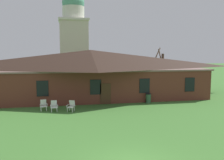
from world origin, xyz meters
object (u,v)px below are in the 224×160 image
Objects in this scene: lawn_chair_by_porch at (44,105)px; trash_bin at (148,98)px; lawn_chair_near_door at (54,106)px; lawn_chair_left_end at (71,106)px.

trash_bin is (10.30, 1.26, -0.00)m from lawn_chair_by_porch.
lawn_chair_near_door is at bearing -169.10° from trash_bin.
trash_bin is at bearing 10.90° from lawn_chair_near_door.
lawn_chair_by_porch is 2.58m from lawn_chair_left_end.
lawn_chair_by_porch and lawn_chair_left_end have the same top height.
trash_bin is (9.36, 1.80, -0.00)m from lawn_chair_near_door.
trash_bin reaches higher than lawn_chair_near_door.
lawn_chair_near_door is 1.52m from lawn_chair_left_end.
lawn_chair_by_porch is 1.00× the size of lawn_chair_near_door.
lawn_chair_by_porch is at bearing -173.05° from trash_bin.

